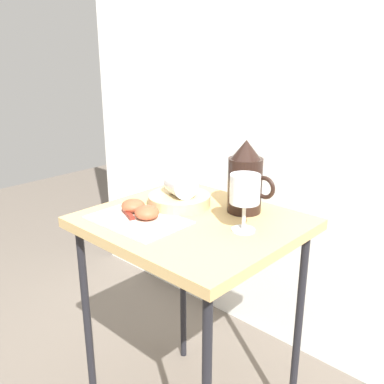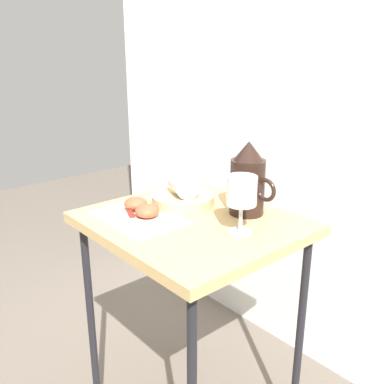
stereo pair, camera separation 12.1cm
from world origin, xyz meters
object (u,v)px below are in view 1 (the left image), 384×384
Objects in this scene: basket_tray at (179,200)px; wine_glass_upright at (245,192)px; pitcher at (245,183)px; wine_glass_tipped_near at (180,183)px; knife at (131,218)px; apple_half_right at (147,213)px; apple_half_left at (133,206)px; table at (192,241)px.

basket_tray is 1.23× the size of wine_glass_upright.
pitcher is 0.20m from wine_glass_tipped_near.
wine_glass_upright is 0.33m from knife.
apple_half_right reaches higher than basket_tray.
apple_half_left is 0.07m from knife.
wine_glass_tipped_near is at bearing 84.55° from knife.
table is at bearing -26.91° from basket_tray.
basket_tray is 0.15m from apple_half_left.
wine_glass_tipped_near is 0.16m from apple_half_left.
basket_tray is 0.15m from apple_half_right.
knife is at bearing -44.32° from apple_half_left.
wine_glass_tipped_near is (-0.09, 0.05, 0.15)m from table.
table is 0.24m from wine_glass_upright.
basket_tray is 0.06m from wine_glass_tipped_near.
pitcher is 1.08× the size of knife.
table is 0.18m from wine_glass_tipped_near.
pitcher is 3.11× the size of apple_half_left.
knife is (-0.02, -0.18, -0.07)m from wine_glass_tipped_near.
pitcher is 3.11× the size of apple_half_right.
wine_glass_upright is at bearing 20.18° from apple_half_left.
knife is (0.05, -0.04, -0.01)m from apple_half_left.
wine_glass_upright is 2.25× the size of apple_half_right.
pitcher is 0.34m from apple_half_left.
basket_tray is 0.96× the size of knife.
apple_half_left reaches higher than table.
knife is (-0.11, -0.13, 0.08)m from table.
apple_half_left is at bearing -134.51° from pitcher.
apple_half_right is (0.02, -0.15, 0.01)m from basket_tray.
apple_half_right reaches higher than table.
apple_half_left is (-0.16, -0.09, 0.10)m from table.
basket_tray is at bearing -151.31° from pitcher.
wine_glass_upright reaches higher than wine_glass_tipped_near.
wine_glass_upright is 0.29m from apple_half_right.
wine_glass_tipped_near is (-0.17, -0.10, -0.01)m from pitcher.
apple_half_right is at bearing 53.87° from knife.
apple_half_left is 1.00× the size of apple_half_right.
wine_glass_tipped_near reaches higher than knife.
pitcher is 0.15m from wine_glass_upright.
table is 0.19m from knife.
table is 0.16m from apple_half_right.
table is at bearing 48.71° from apple_half_right.
apple_half_right is at bearing -123.18° from pitcher.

